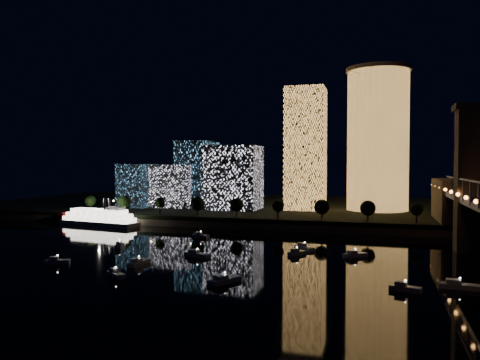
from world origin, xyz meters
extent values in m
plane|color=black|center=(0.00, 0.00, 0.00)|extent=(520.00, 520.00, 0.00)
cube|color=black|center=(0.00, 160.00, 2.50)|extent=(420.00, 160.00, 5.00)
cube|color=#6B5E4C|center=(0.00, 82.00, 1.50)|extent=(420.00, 6.00, 3.00)
cylinder|color=#E99F4A|center=(33.74, 138.35, 41.98)|extent=(32.00, 32.00, 73.95)
cylinder|color=#6B5E4C|center=(33.74, 138.35, 79.95)|extent=(34.00, 34.00, 2.00)
cube|color=#E99F4A|center=(-3.85, 131.20, 38.01)|extent=(20.75, 20.75, 66.03)
cube|color=silver|center=(-42.24, 122.63, 22.42)|extent=(28.31, 23.95, 34.84)
cube|color=#5DBAFF|center=(-68.24, 133.50, 24.08)|extent=(19.08, 24.80, 38.15)
cube|color=silver|center=(-78.97, 126.91, 17.21)|extent=(24.42, 22.20, 24.42)
cube|color=#5DBAFF|center=(-99.87, 119.48, 17.39)|extent=(17.70, 19.47, 24.78)
cube|color=#6B5E4C|center=(65.00, 50.00, 24.00)|extent=(11.00, 9.00, 48.00)
cube|color=#6B5E4C|center=(65.00, 50.00, 49.00)|extent=(13.00, 11.00, 2.00)
cube|color=#6B5E4C|center=(65.00, 100.00, 11.50)|extent=(12.00, 40.00, 23.00)
cube|color=navy|center=(60.00, 36.00, 21.50)|extent=(0.50, 0.50, 7.00)
cube|color=navy|center=(60.00, 60.00, 21.50)|extent=(0.50, 0.50, 7.00)
sphere|color=orange|center=(59.50, 45.00, 19.80)|extent=(1.20, 1.20, 1.20)
sphere|color=orange|center=(59.50, 90.00, 19.80)|extent=(1.20, 1.20, 1.20)
cube|color=silver|center=(-95.88, 74.16, 1.06)|extent=(43.24, 16.10, 2.11)
cube|color=white|center=(-95.88, 74.16, 3.08)|extent=(39.62, 14.68, 1.94)
cube|color=white|center=(-95.88, 74.16, 5.02)|extent=(36.01, 13.27, 1.94)
cube|color=white|center=(-95.88, 74.16, 6.95)|extent=(30.66, 11.58, 1.94)
cube|color=silver|center=(-85.44, 72.53, 8.63)|extent=(7.77, 6.31, 1.58)
cylinder|color=black|center=(-90.93, 71.61, 10.56)|extent=(1.23, 1.23, 5.28)
cylinder|color=black|center=(-90.39, 75.09, 10.56)|extent=(1.23, 1.23, 5.28)
cylinder|color=maroon|center=(-116.75, 77.43, 2.64)|extent=(7.31, 8.78, 6.16)
cube|color=silver|center=(-21.46, 16.25, 0.60)|extent=(9.04, 4.58, 1.20)
cube|color=silver|center=(-22.72, 16.53, 1.70)|extent=(3.44, 2.85, 1.00)
sphere|color=white|center=(-21.46, 16.25, 2.60)|extent=(0.36, 0.36, 0.36)
cube|color=silver|center=(-57.60, -5.68, 0.60)|extent=(7.41, 4.88, 1.20)
cube|color=silver|center=(-58.58, -6.10, 1.70)|extent=(3.01, 2.67, 1.00)
sphere|color=white|center=(-57.60, -5.68, 2.60)|extent=(0.36, 0.36, 0.36)
cube|color=silver|center=(27.39, 30.23, 0.60)|extent=(7.95, 7.16, 1.20)
cube|color=silver|center=(26.44, 29.46, 1.70)|extent=(3.54, 3.44, 1.00)
sphere|color=white|center=(27.39, 30.23, 2.60)|extent=(0.36, 0.36, 0.36)
cube|color=silver|center=(40.55, -8.02, 0.60)|extent=(7.54, 3.91, 1.20)
cube|color=silver|center=(39.50, -7.77, 1.70)|extent=(2.89, 2.40, 1.00)
sphere|color=white|center=(40.55, -8.02, 2.60)|extent=(0.36, 0.36, 0.36)
cube|color=silver|center=(53.21, -1.97, 0.60)|extent=(9.64, 3.77, 1.20)
cube|color=silver|center=(51.80, -1.86, 1.70)|extent=(3.49, 2.71, 1.00)
sphere|color=white|center=(53.21, -1.97, 2.60)|extent=(0.36, 0.36, 0.36)
cube|color=silver|center=(-32.15, -15.05, 0.60)|extent=(6.93, 5.74, 1.20)
cube|color=silver|center=(-33.00, -14.46, 1.70)|extent=(3.01, 2.85, 1.00)
sphere|color=white|center=(-32.15, -15.05, 2.60)|extent=(0.36, 0.36, 0.36)
cube|color=silver|center=(8.84, 28.22, 0.60)|extent=(5.45, 6.97, 1.20)
cube|color=silver|center=(8.30, 27.34, 1.70)|extent=(2.77, 2.97, 1.00)
sphere|color=white|center=(8.84, 28.22, 2.60)|extent=(0.36, 0.36, 0.36)
cube|color=silver|center=(-33.56, 0.02, 0.60)|extent=(3.59, 8.73, 1.20)
cube|color=silver|center=(-33.69, -1.24, 1.70)|extent=(2.51, 3.19, 1.00)
sphere|color=white|center=(-33.56, 0.02, 2.60)|extent=(0.36, 0.36, 0.36)
cube|color=silver|center=(-2.61, -12.53, 0.60)|extent=(6.97, 9.50, 1.20)
cube|color=silver|center=(-3.27, -13.75, 1.70)|extent=(3.64, 3.97, 1.00)
sphere|color=white|center=(-2.61, -12.53, 2.60)|extent=(0.36, 0.36, 0.36)
cube|color=silver|center=(-54.47, 24.04, 0.60)|extent=(4.21, 7.03, 1.20)
cube|color=silver|center=(-54.14, 23.09, 1.70)|extent=(2.41, 2.78, 1.00)
sphere|color=white|center=(-54.47, 24.04, 2.60)|extent=(0.36, 0.36, 0.36)
cube|color=silver|center=(-34.70, 53.11, 0.60)|extent=(7.53, 3.98, 1.20)
cube|color=silver|center=(-35.75, 53.37, 1.70)|extent=(2.89, 2.42, 1.00)
sphere|color=white|center=(-34.70, 53.11, 2.60)|extent=(0.36, 0.36, 0.36)
cube|color=silver|center=(9.84, 38.09, 0.60)|extent=(7.77, 7.19, 1.20)
cube|color=silver|center=(8.93, 38.88, 1.70)|extent=(3.49, 3.42, 1.00)
sphere|color=white|center=(9.84, 38.09, 2.60)|extent=(0.36, 0.36, 0.36)
cylinder|color=black|center=(-110.00, 88.00, 7.00)|extent=(0.70, 0.70, 4.00)
sphere|color=black|center=(-110.00, 88.00, 10.50)|extent=(5.78, 5.78, 5.78)
cylinder|color=black|center=(-90.00, 88.00, 7.00)|extent=(0.70, 0.70, 4.00)
sphere|color=black|center=(-90.00, 88.00, 10.50)|extent=(6.80, 6.80, 6.80)
cylinder|color=black|center=(-70.00, 88.00, 7.00)|extent=(0.70, 0.70, 4.00)
sphere|color=black|center=(-70.00, 88.00, 10.50)|extent=(5.02, 5.02, 5.02)
cylinder|color=black|center=(-50.00, 88.00, 7.00)|extent=(0.70, 0.70, 4.00)
sphere|color=black|center=(-50.00, 88.00, 10.50)|extent=(6.89, 6.89, 6.89)
cylinder|color=black|center=(-30.00, 88.00, 7.00)|extent=(0.70, 0.70, 4.00)
sphere|color=black|center=(-30.00, 88.00, 10.50)|extent=(6.42, 6.42, 6.42)
cylinder|color=black|center=(-10.00, 88.00, 7.00)|extent=(0.70, 0.70, 4.00)
sphere|color=black|center=(-10.00, 88.00, 10.50)|extent=(5.63, 5.63, 5.63)
cylinder|color=black|center=(10.00, 88.00, 7.00)|extent=(0.70, 0.70, 4.00)
sphere|color=black|center=(10.00, 88.00, 10.50)|extent=(6.80, 6.80, 6.80)
cylinder|color=black|center=(30.00, 88.00, 7.00)|extent=(0.70, 0.70, 4.00)
sphere|color=black|center=(30.00, 88.00, 10.50)|extent=(6.77, 6.77, 6.77)
cylinder|color=black|center=(50.00, 88.00, 7.00)|extent=(0.70, 0.70, 4.00)
sphere|color=black|center=(50.00, 88.00, 10.50)|extent=(5.40, 5.40, 5.40)
cylinder|color=black|center=(-100.00, 94.00, 7.50)|extent=(0.24, 0.24, 5.00)
sphere|color=#FFCC7F|center=(-100.00, 94.00, 10.30)|extent=(0.70, 0.70, 0.70)
cylinder|color=black|center=(-78.00, 94.00, 7.50)|extent=(0.24, 0.24, 5.00)
sphere|color=#FFCC7F|center=(-78.00, 94.00, 10.30)|extent=(0.70, 0.70, 0.70)
cylinder|color=black|center=(-56.00, 94.00, 7.50)|extent=(0.24, 0.24, 5.00)
sphere|color=#FFCC7F|center=(-56.00, 94.00, 10.30)|extent=(0.70, 0.70, 0.70)
cylinder|color=black|center=(-34.00, 94.00, 7.50)|extent=(0.24, 0.24, 5.00)
sphere|color=#FFCC7F|center=(-34.00, 94.00, 10.30)|extent=(0.70, 0.70, 0.70)
cylinder|color=black|center=(-12.00, 94.00, 7.50)|extent=(0.24, 0.24, 5.00)
sphere|color=#FFCC7F|center=(-12.00, 94.00, 10.30)|extent=(0.70, 0.70, 0.70)
cylinder|color=black|center=(10.00, 94.00, 7.50)|extent=(0.24, 0.24, 5.00)
sphere|color=#FFCC7F|center=(10.00, 94.00, 10.30)|extent=(0.70, 0.70, 0.70)
cylinder|color=black|center=(32.00, 94.00, 7.50)|extent=(0.24, 0.24, 5.00)
sphere|color=#FFCC7F|center=(32.00, 94.00, 10.30)|extent=(0.70, 0.70, 0.70)
camera|label=1|loc=(34.17, -123.24, 29.95)|focal=35.00mm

